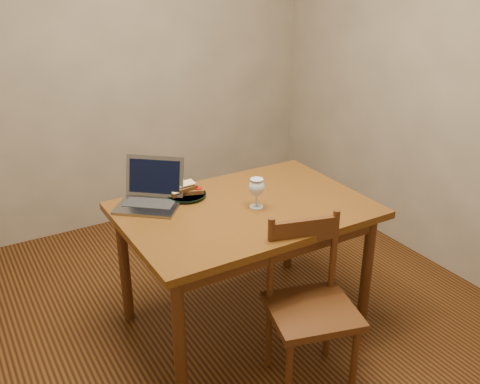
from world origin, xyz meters
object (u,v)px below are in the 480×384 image
table (245,221)px  plate (187,195)px  chair (311,299)px  milk_glass (257,193)px  laptop (151,192)px

table → plate: bearing=127.4°
chair → table: bearing=109.8°
milk_glass → chair: bearing=-91.1°
plate → milk_glass: bearing=-50.2°
chair → laptop: laptop is taller
table → chair: bearing=-85.8°
table → laptop: bearing=143.2°
table → laptop: (-0.41, 0.30, 0.15)m
table → milk_glass: milk_glass is taller
plate → laptop: 0.20m
table → laptop: size_ratio=2.99×
milk_glass → laptop: bearing=143.3°
chair → plate: 0.90m
table → plate: plate is taller
chair → milk_glass: size_ratio=2.98×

